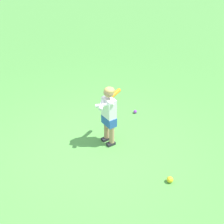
{
  "coord_description": "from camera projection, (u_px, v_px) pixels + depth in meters",
  "views": [
    {
      "loc": [
        0.87,
        -3.29,
        2.83
      ],
      "look_at": [
        0.19,
        0.62,
        0.45
      ],
      "focal_mm": 41.18,
      "sensor_mm": 36.0,
      "label": 1
    }
  ],
  "objects": [
    {
      "name": "play_ball_behind_batter",
      "position": [
        170.0,
        180.0,
        3.76
      ],
      "size": [
        0.1,
        0.1,
        0.1
      ],
      "primitive_type": "sphere",
      "color": "yellow",
      "rests_on": "ground"
    },
    {
      "name": "child_batter",
      "position": [
        109.0,
        111.0,
        4.28
      ],
      "size": [
        0.35,
        0.59,
        1.08
      ],
      "color": "#232328",
      "rests_on": "ground"
    },
    {
      "name": "play_ball_far_right",
      "position": [
        135.0,
        112.0,
        5.44
      ],
      "size": [
        0.07,
        0.07,
        0.07
      ],
      "primitive_type": "sphere",
      "color": "purple",
      "rests_on": "ground"
    },
    {
      "name": "ground_plane",
      "position": [
        95.0,
        152.0,
        4.36
      ],
      "size": [
        40.0,
        40.0,
        0.0
      ],
      "primitive_type": "plane",
      "color": "#519942"
    }
  ]
}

